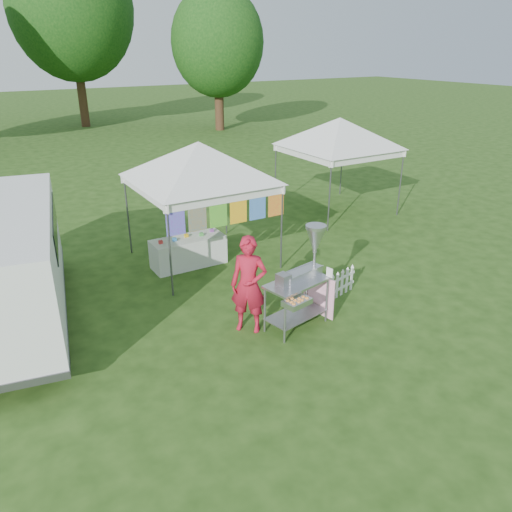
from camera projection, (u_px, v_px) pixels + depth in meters
ground at (279, 320)px, 9.98m from camera, size 120.00×120.00×0.00m
canopy_main at (198, 142)px, 11.57m from camera, size 4.24×4.24×3.45m
canopy_right at (340, 118)px, 15.36m from camera, size 4.24×4.24×3.45m
tree_mid at (71, 8)px, 30.68m from camera, size 7.60×7.60×11.52m
tree_right at (218, 42)px, 30.04m from camera, size 5.60×5.60×8.42m
donut_cart at (305, 270)px, 9.42m from camera, size 1.42×1.19×1.95m
vendor at (249, 285)px, 9.28m from camera, size 0.82×0.80×1.90m
picket_fence at (334, 287)px, 10.66m from camera, size 1.40×0.38×0.56m
display_table at (188, 252)px, 12.30m from camera, size 1.80×0.70×0.72m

